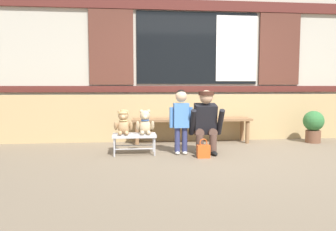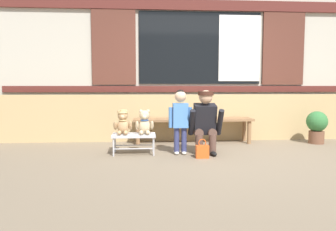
% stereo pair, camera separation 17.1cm
% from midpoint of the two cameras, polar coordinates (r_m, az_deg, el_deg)
% --- Properties ---
extents(ground_plane, '(60.00, 60.00, 0.00)m').
position_cam_midpoint_polar(ground_plane, '(4.94, 8.19, -6.77)').
color(ground_plane, '#756651').
extents(brick_low_wall, '(8.08, 0.25, 0.85)m').
position_cam_midpoint_polar(brick_low_wall, '(6.25, 4.99, -0.28)').
color(brick_low_wall, tan).
rests_on(brick_low_wall, ground).
extents(shop_facade, '(8.24, 0.26, 3.33)m').
position_cam_midpoint_polar(shop_facade, '(6.76, 4.23, 10.80)').
color(shop_facade, '#B7B2A3').
rests_on(shop_facade, ground).
extents(wooden_bench_long, '(2.10, 0.40, 0.44)m').
position_cam_midpoint_polar(wooden_bench_long, '(5.85, 3.29, -1.15)').
color(wooden_bench_long, '#8E6642').
rests_on(wooden_bench_long, ground).
extents(small_display_bench, '(0.64, 0.36, 0.30)m').
position_cam_midpoint_polar(small_display_bench, '(4.94, -6.81, -3.60)').
color(small_display_bench, '#BCBCC1').
rests_on(small_display_bench, ground).
extents(teddy_bear_with_hat, '(0.28, 0.27, 0.36)m').
position_cam_midpoint_polar(teddy_bear_with_hat, '(4.92, -8.70, -1.24)').
color(teddy_bear_with_hat, tan).
rests_on(teddy_bear_with_hat, small_display_bench).
extents(teddy_bear_plain, '(0.28, 0.26, 0.36)m').
position_cam_midpoint_polar(teddy_bear_plain, '(4.91, -4.97, -1.31)').
color(teddy_bear_plain, '#CCB289').
rests_on(teddy_bear_plain, small_display_bench).
extents(child_standing, '(0.35, 0.18, 0.96)m').
position_cam_midpoint_polar(child_standing, '(4.86, 1.26, 0.16)').
color(child_standing, navy).
rests_on(child_standing, ground).
extents(adult_crouching, '(0.50, 0.49, 0.95)m').
position_cam_midpoint_polar(adult_crouching, '(4.96, 5.59, -1.05)').
color(adult_crouching, brown).
rests_on(adult_crouching, ground).
extents(handbag_on_ground, '(0.18, 0.11, 0.27)m').
position_cam_midpoint_polar(handbag_on_ground, '(4.71, 5.08, -6.11)').
color(handbag_on_ground, '#DB561E').
rests_on(handbag_on_ground, ground).
extents(potted_plant, '(0.36, 0.36, 0.57)m').
position_cam_midpoint_polar(potted_plant, '(6.40, 23.09, -1.47)').
color(potted_plant, brown).
rests_on(potted_plant, ground).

